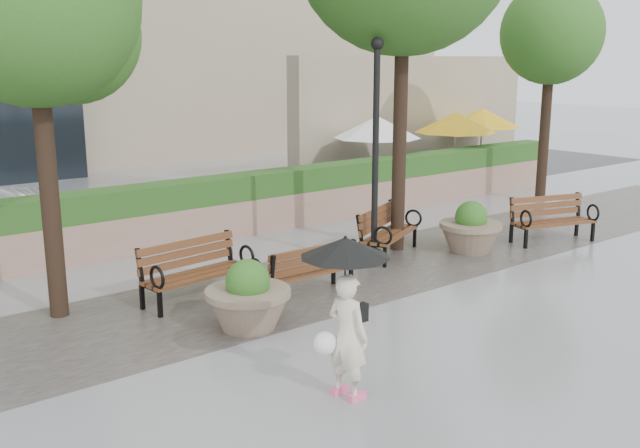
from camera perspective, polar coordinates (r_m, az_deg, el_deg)
ground at (r=10.84m, az=10.36°, el=-8.17°), size 100.00×100.00×0.00m
cobble_strip at (r=12.88m, az=0.27°, el=-4.49°), size 28.00×3.20×0.01m
hedge_wall at (r=15.93m, az=-8.77°, el=1.22°), size 24.00×0.80×1.35m
cafe_wall at (r=23.96m, az=7.62°, el=8.39°), size 10.00×0.60×4.00m
cafe_hedge at (r=22.30m, az=10.67°, el=3.93°), size 8.00×0.50×0.90m
asphalt_street at (r=19.57m, az=-14.55°, el=1.16°), size 40.00×7.00×0.00m
bench_1 at (r=11.90m, az=-9.82°, el=-4.72°), size 1.91×0.93×0.99m
bench_2 at (r=11.90m, az=-1.24°, el=-4.62°), size 1.73×0.71×0.92m
bench_3 at (r=14.48m, az=5.50°, el=-1.41°), size 1.93×1.41×0.97m
bench_4 at (r=16.25m, az=18.08°, el=-0.39°), size 1.96×1.26×0.99m
planter_left at (r=10.55m, az=-5.77°, el=-6.23°), size 1.26×1.26×1.06m
planter_right at (r=14.97m, az=11.95°, el=-0.64°), size 1.28×1.28×1.07m
lamppost at (r=13.44m, az=4.44°, el=4.47°), size 0.28×0.28×4.28m
tree_0 at (r=11.34m, az=-21.30°, el=15.62°), size 3.16×3.02×6.20m
tree_2 at (r=20.80m, az=18.07°, el=13.93°), size 2.92×2.73×5.94m
patio_umb_white at (r=20.51m, az=4.60°, el=7.67°), size 2.50×2.50×2.30m
patio_umb_yellow_a at (r=22.42m, az=10.78°, el=7.94°), size 2.50×2.50×2.30m
patio_umb_yellow_b at (r=24.47m, az=12.86°, el=8.25°), size 2.50×2.50×2.30m
pedestrian at (r=8.22m, az=2.11°, el=-6.24°), size 1.04×1.04×1.92m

